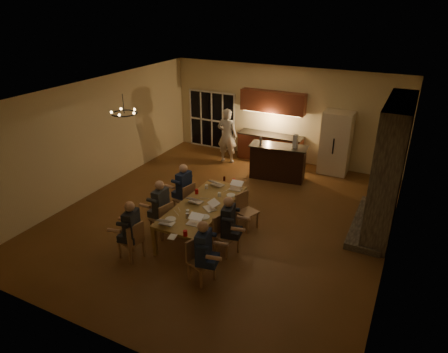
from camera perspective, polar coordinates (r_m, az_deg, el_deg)
floor at (r=10.44m, az=-0.16°, el=-5.69°), size 9.00×9.00×0.00m
back_wall at (r=13.71m, az=8.47°, el=8.78°), size 8.00×0.04×3.20m
left_wall at (r=11.99m, az=-17.68°, el=5.59°), size 0.04×9.00×3.20m
right_wall at (r=8.84m, az=23.79°, el=-2.09°), size 0.04×9.00×3.20m
ceiling at (r=9.25m, az=-0.19°, el=11.84°), size 8.00×9.00×0.04m
french_doors at (r=14.85m, az=-1.71°, el=8.03°), size 1.86×0.08×2.10m
fireplace at (r=9.95m, az=22.54°, el=1.04°), size 0.58×2.50×3.20m
kitchenette at (r=13.63m, az=6.73°, el=7.02°), size 2.24×0.68×2.40m
refrigerator at (r=13.10m, az=15.67°, el=4.63°), size 0.90×0.68×2.00m
dining_table at (r=9.61m, az=-2.98°, el=-6.02°), size 1.10×2.70×0.75m
bar_island at (r=12.46m, az=7.69°, el=2.05°), size 1.81×0.90×1.08m
chair_left_near at (r=8.92m, az=-13.21°, el=-8.80°), size 0.52×0.52×0.89m
chair_left_mid at (r=9.56m, az=-8.93°, el=-5.98°), size 0.54×0.54×0.89m
chair_left_far at (r=10.39m, az=-5.76°, el=-3.19°), size 0.52×0.52×0.89m
chair_right_near at (r=8.07m, az=-3.24°, el=-12.04°), size 0.56×0.56×0.89m
chair_right_mid at (r=8.83m, az=0.39°, el=-8.45°), size 0.55×0.55×0.89m
chair_right_far at (r=9.76m, az=3.34°, el=-5.02°), size 0.56×0.56×0.89m
person_left_near at (r=8.77m, az=-12.99°, el=-7.51°), size 0.70×0.70×1.38m
person_right_near at (r=7.90m, az=-2.93°, el=-10.76°), size 0.70×0.70×1.38m
person_left_mid at (r=9.53m, az=-8.98°, el=-4.39°), size 0.61×0.61×1.38m
person_right_mid at (r=8.72m, az=0.62°, el=-6.98°), size 0.70×0.70×1.38m
person_left_far at (r=10.34m, az=-5.71°, el=-1.79°), size 0.66×0.66×1.38m
standing_person at (r=13.50m, az=0.45°, el=5.85°), size 0.73×0.52×1.87m
chandelier at (r=9.64m, az=-14.07°, el=8.75°), size 0.60×0.60×0.03m
laptop_a at (r=8.71m, az=-8.18°, el=-6.00°), size 0.34×0.31×0.23m
laptop_b at (r=8.63m, az=-4.30°, el=-6.12°), size 0.34×0.30×0.23m
laptop_c at (r=9.51m, az=-4.05°, el=-3.03°), size 0.34×0.31×0.23m
laptop_d at (r=9.19m, az=-2.08°, el=-4.01°), size 0.42×0.41×0.23m
laptop_e at (r=10.32m, az=-0.92°, el=-0.65°), size 0.38×0.35×0.23m
laptop_f at (r=10.10m, az=1.65°, el=-1.25°), size 0.34×0.31×0.23m
mug_front at (r=9.05m, az=-5.22°, el=-5.05°), size 0.08×0.08×0.10m
mug_mid at (r=9.77m, az=-0.66°, el=-2.60°), size 0.08×0.08×0.10m
mug_back at (r=10.17m, az=-2.52°, el=-1.47°), size 0.08×0.08×0.10m
redcup_near at (r=8.27m, az=-5.56°, el=-8.07°), size 0.09×0.09×0.12m
redcup_mid at (r=9.91m, az=-3.93°, el=-2.15°), size 0.09×0.09×0.12m
redcup_far at (r=10.44m, az=1.41°, el=-0.67°), size 0.09×0.09×0.12m
can_silver at (r=8.88m, az=-5.30°, el=-5.61°), size 0.07×0.07×0.12m
can_cola at (r=10.57m, az=0.04°, el=-0.32°), size 0.06×0.06×0.12m
plate_near at (r=8.91m, az=-2.79°, el=-5.78°), size 0.23×0.23×0.02m
plate_left at (r=8.89m, az=-7.65°, el=-6.07°), size 0.24×0.24×0.02m
plate_far at (r=9.83m, az=1.00°, el=-2.67°), size 0.22×0.22×0.02m
notepad at (r=8.28m, az=-7.39°, el=-8.54°), size 0.19×0.24×0.01m
bar_bottle at (r=12.27m, az=5.27°, el=5.10°), size 0.08×0.08×0.24m
bar_blender at (r=12.12m, az=10.16°, el=4.99°), size 0.14×0.14×0.40m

